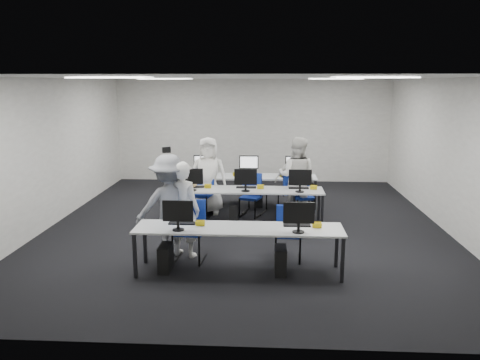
# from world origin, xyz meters

# --- Properties ---
(room) EXTENTS (9.00, 9.02, 3.00)m
(room) POSITION_xyz_m (0.00, 0.00, 1.50)
(room) COLOR black
(room) RESTS_ON ground
(ceiling_panels) EXTENTS (5.20, 4.60, 0.02)m
(ceiling_panels) POSITION_xyz_m (0.00, 0.00, 2.98)
(ceiling_panels) COLOR white
(ceiling_panels) RESTS_ON room
(desk_front) EXTENTS (3.20, 0.70, 0.73)m
(desk_front) POSITION_xyz_m (0.00, -2.40, 0.68)
(desk_front) COLOR #B4B8B9
(desk_front) RESTS_ON ground
(desk_mid) EXTENTS (3.20, 0.70, 0.73)m
(desk_mid) POSITION_xyz_m (0.00, 0.20, 0.68)
(desk_mid) COLOR #B4B8B9
(desk_mid) RESTS_ON ground
(desk_back) EXTENTS (3.20, 0.70, 0.73)m
(desk_back) POSITION_xyz_m (0.00, 1.60, 0.68)
(desk_back) COLOR #B4B8B9
(desk_back) RESTS_ON ground
(equipment_front) EXTENTS (2.51, 0.41, 1.19)m
(equipment_front) POSITION_xyz_m (-0.19, -2.42, 0.36)
(equipment_front) COLOR navy
(equipment_front) RESTS_ON desk_front
(equipment_mid) EXTENTS (2.91, 0.41, 1.19)m
(equipment_mid) POSITION_xyz_m (-0.19, 0.18, 0.36)
(equipment_mid) COLOR white
(equipment_mid) RESTS_ON desk_mid
(equipment_back) EXTENTS (2.91, 0.41, 1.19)m
(equipment_back) POSITION_xyz_m (0.19, 1.62, 0.36)
(equipment_back) COLOR white
(equipment_back) RESTS_ON desk_back
(chair_0) EXTENTS (0.53, 0.57, 0.99)m
(chair_0) POSITION_xyz_m (-0.84, -1.92, 0.31)
(chair_0) COLOR navy
(chair_0) RESTS_ON ground
(chair_1) EXTENTS (0.46, 0.49, 0.89)m
(chair_1) POSITION_xyz_m (0.79, -1.80, 0.28)
(chair_1) COLOR navy
(chair_1) RESTS_ON ground
(chair_2) EXTENTS (0.58, 0.62, 0.97)m
(chair_2) POSITION_xyz_m (-1.01, 0.69, 0.31)
(chair_2) COLOR navy
(chair_2) RESTS_ON ground
(chair_3) EXTENTS (0.52, 0.54, 0.82)m
(chair_3) POSITION_xyz_m (0.08, 0.74, 0.26)
(chair_3) COLOR navy
(chair_3) RESTS_ON ground
(chair_4) EXTENTS (0.48, 0.51, 0.84)m
(chair_4) POSITION_xyz_m (1.25, 0.80, 0.26)
(chair_4) COLOR navy
(chair_4) RESTS_ON ground
(chair_5) EXTENTS (0.62, 0.64, 0.96)m
(chair_5) POSITION_xyz_m (-1.13, 1.14, 0.30)
(chair_5) COLOR navy
(chair_5) RESTS_ON ground
(chair_6) EXTENTS (0.59, 0.62, 0.95)m
(chair_6) POSITION_xyz_m (0.16, 1.02, 0.30)
(chair_6) COLOR navy
(chair_6) RESTS_ON ground
(chair_7) EXTENTS (0.54, 0.57, 0.89)m
(chair_7) POSITION_xyz_m (0.95, 1.14, 0.28)
(chair_7) COLOR navy
(chair_7) RESTS_ON ground
(handbag) EXTENTS (0.36, 0.30, 0.25)m
(handbag) POSITION_xyz_m (-1.17, 0.24, 0.86)
(handbag) COLOR #A47755
(handbag) RESTS_ON desk_mid
(student_0) EXTENTS (0.70, 0.60, 1.63)m
(student_0) POSITION_xyz_m (-0.97, -1.71, 0.82)
(student_0) COLOR white
(student_0) RESTS_ON ground
(student_1) EXTENTS (1.01, 0.89, 1.74)m
(student_1) POSITION_xyz_m (1.10, 0.89, 0.87)
(student_1) COLOR white
(student_1) RESTS_ON ground
(student_2) EXTENTS (0.87, 0.59, 1.72)m
(student_2) POSITION_xyz_m (-0.87, 0.93, 0.86)
(student_2) COLOR white
(student_2) RESTS_ON ground
(student_3) EXTENTS (0.90, 0.43, 1.49)m
(student_3) POSITION_xyz_m (1.04, 1.02, 0.74)
(student_3) COLOR white
(student_3) RESTS_ON ground
(photographer) EXTENTS (1.27, 0.97, 1.74)m
(photographer) POSITION_xyz_m (-1.22, -1.70, 0.87)
(photographer) COLOR slate
(photographer) RESTS_ON ground
(dslr_camera) EXTENTS (0.19, 0.21, 0.10)m
(dslr_camera) POSITION_xyz_m (-1.27, -1.53, 1.80)
(dslr_camera) COLOR black
(dslr_camera) RESTS_ON photographer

